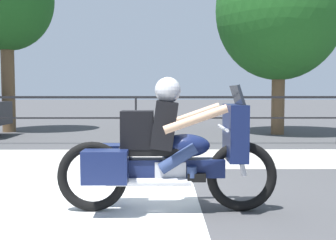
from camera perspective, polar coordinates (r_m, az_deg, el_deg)
The scene contains 7 objects.
ground_plane at distance 5.20m, azimuth -8.53°, elevation -11.16°, with size 120.00×120.00×0.00m, color #424244.
sidewalk_band at distance 8.51m, azimuth -5.34°, elevation -5.17°, with size 44.00×2.40×0.01m, color #B7B2A8.
crosswalk_band at distance 5.12m, azimuth -15.15°, elevation -11.46°, with size 3.38×6.00×0.01m, color silver.
fence_railing at distance 10.59m, azimuth -4.38°, elevation 1.84°, with size 36.00×0.05×1.22m.
motorcycle at distance 4.70m, azimuth -0.15°, elevation -4.20°, with size 2.47×0.76×1.51m.
tree_behind_sign at distance 13.77m, azimuth 14.88°, elevation 14.18°, with size 3.92×3.92×6.00m.
tree_behind_car at distance 15.13m, azimuth -21.10°, elevation 14.95°, with size 3.06×3.06×6.04m.
Camera 1 is at (0.71, -4.97, 1.35)m, focal length 45.00 mm.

